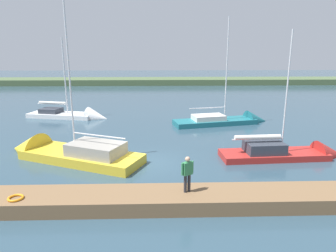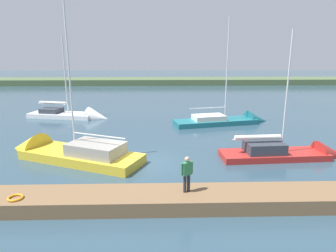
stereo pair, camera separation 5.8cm
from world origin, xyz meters
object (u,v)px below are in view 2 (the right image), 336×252
(life_ring_buoy, at_px, (15,198))
(person_on_dock, at_px, (187,172))
(sailboat_outer_mooring, at_px, (230,122))
(sailboat_far_left, at_px, (77,117))
(sailboat_far_right, at_px, (292,155))
(sailboat_mid_channel, at_px, (60,154))

(life_ring_buoy, xyz_separation_m, person_on_dock, (-7.31, -0.46, 0.89))
(sailboat_outer_mooring, bearing_deg, sailboat_far_left, 156.32)
(life_ring_buoy, bearing_deg, sailboat_far_left, -82.19)
(life_ring_buoy, distance_m, sailboat_far_right, 16.22)
(sailboat_outer_mooring, xyz_separation_m, sailboat_far_right, (-1.87, 9.69, 0.05))
(sailboat_outer_mooring, xyz_separation_m, person_on_dock, (5.65, 15.78, 1.50))
(sailboat_outer_mooring, relative_size, person_on_dock, 6.63)
(life_ring_buoy, xyz_separation_m, sailboat_outer_mooring, (-12.96, -16.24, -0.61))
(sailboat_mid_channel, height_order, person_on_dock, sailboat_mid_channel)
(sailboat_far_right, bearing_deg, life_ring_buoy, -159.63)
(life_ring_buoy, xyz_separation_m, sailboat_far_right, (-14.83, -6.55, -0.56))
(sailboat_mid_channel, xyz_separation_m, person_on_dock, (-7.72, 6.53, 1.37))
(sailboat_far_right, height_order, person_on_dock, sailboat_far_right)
(sailboat_far_right, distance_m, person_on_dock, 9.78)
(sailboat_mid_channel, distance_m, person_on_dock, 10.21)
(life_ring_buoy, height_order, sailboat_mid_channel, sailboat_mid_channel)
(sailboat_mid_channel, xyz_separation_m, sailboat_far_right, (-15.24, 0.44, -0.09))
(sailboat_outer_mooring, distance_m, sailboat_far_right, 9.87)
(sailboat_far_left, bearing_deg, sailboat_far_right, -23.50)
(life_ring_buoy, height_order, sailboat_far_left, sailboat_far_left)
(sailboat_mid_channel, height_order, sailboat_far_right, sailboat_mid_channel)
(sailboat_mid_channel, distance_m, sailboat_far_right, 15.24)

